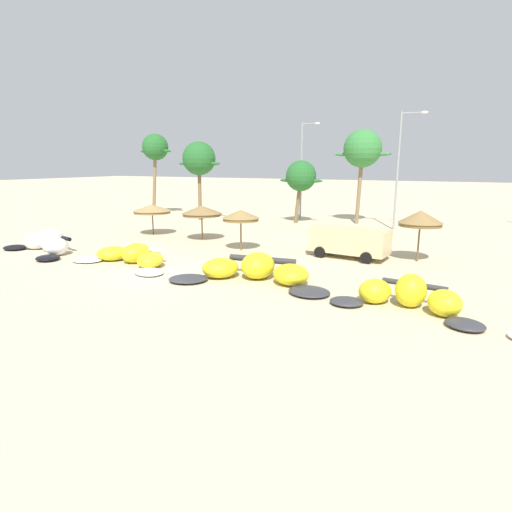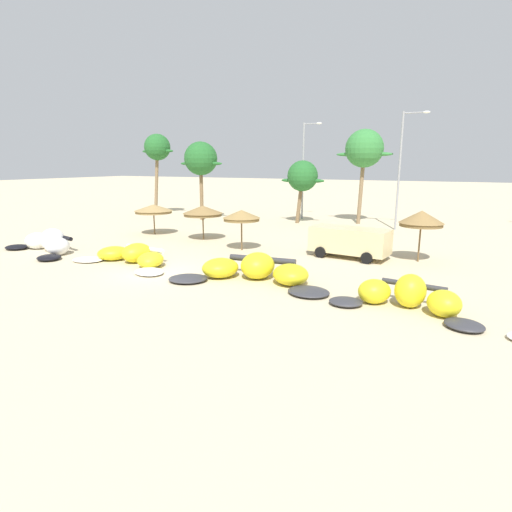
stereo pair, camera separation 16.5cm
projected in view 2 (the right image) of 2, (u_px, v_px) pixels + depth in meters
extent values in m
plane|color=beige|center=(156.00, 272.00, 22.16)|extent=(260.00, 260.00, 0.00)
ellipsoid|color=black|center=(17.00, 247.00, 28.07)|extent=(1.71, 1.53, 0.30)
ellipsoid|color=white|center=(38.00, 241.00, 28.12)|extent=(2.07, 2.05, 1.12)
ellipsoid|color=white|center=(53.00, 240.00, 27.40)|extent=(1.68, 1.83, 1.51)
ellipsoid|color=white|center=(58.00, 246.00, 26.22)|extent=(1.84, 1.95, 1.12)
ellipsoid|color=black|center=(49.00, 257.00, 24.96)|extent=(2.05, 1.99, 0.30)
cylinder|color=black|center=(61.00, 237.00, 27.78)|extent=(2.85, 0.92, 0.26)
cube|color=black|center=(50.00, 240.00, 27.29)|extent=(1.15, 0.79, 0.04)
ellipsoid|color=white|center=(88.00, 259.00, 24.61)|extent=(2.15, 1.84, 0.23)
ellipsoid|color=yellow|center=(114.00, 253.00, 24.86)|extent=(2.31, 2.34, 0.84)
ellipsoid|color=yellow|center=(137.00, 253.00, 24.31)|extent=(1.63, 2.00, 1.13)
ellipsoid|color=yellow|center=(151.00, 260.00, 23.17)|extent=(2.15, 2.32, 0.84)
ellipsoid|color=white|center=(149.00, 272.00, 21.83)|extent=(2.30, 2.11, 0.23)
cylinder|color=white|center=(145.00, 249.00, 24.81)|extent=(3.05, 0.60, 0.28)
cube|color=white|center=(134.00, 253.00, 24.16)|extent=(1.17, 0.78, 0.04)
ellipsoid|color=#333338|center=(188.00, 279.00, 20.46)|extent=(2.47, 2.36, 0.27)
ellipsoid|color=yellow|center=(220.00, 268.00, 21.10)|extent=(2.39, 2.49, 0.98)
ellipsoid|color=yellow|center=(258.00, 266.00, 20.86)|extent=(1.89, 2.10, 1.33)
ellipsoid|color=yellow|center=(291.00, 274.00, 19.83)|extent=(2.53, 2.55, 0.98)
ellipsoid|color=#333338|center=(309.00, 292.00, 18.38)|extent=(2.26, 2.08, 0.27)
cylinder|color=#333338|center=(262.00, 260.00, 21.43)|extent=(3.57, 0.73, 0.32)
cube|color=#333338|center=(256.00, 266.00, 20.68)|extent=(1.36, 0.83, 0.04)
ellipsoid|color=#333338|center=(346.00, 302.00, 17.01)|extent=(1.61, 1.49, 0.27)
ellipsoid|color=yellow|center=(374.00, 291.00, 17.18)|extent=(1.83, 1.84, 1.01)
ellipsoid|color=yellow|center=(410.00, 291.00, 16.67)|extent=(1.39, 1.53, 1.36)
ellipsoid|color=yellow|center=(444.00, 303.00, 15.69)|extent=(1.72, 1.79, 1.01)
ellipsoid|color=#333338|center=(464.00, 325.00, 14.57)|extent=(1.79, 1.72, 0.27)
cylinder|color=#333338|center=(414.00, 285.00, 17.03)|extent=(2.59, 0.57, 0.23)
cube|color=#333338|center=(409.00, 292.00, 16.56)|extent=(1.00, 0.61, 0.04)
cylinder|color=brown|center=(154.00, 223.00, 33.79)|extent=(0.10, 0.10, 1.93)
cone|color=#9E7F4C|center=(153.00, 208.00, 33.52)|extent=(3.06, 3.06, 0.51)
cylinder|color=olive|center=(154.00, 212.00, 33.60)|extent=(2.91, 2.91, 0.20)
cylinder|color=brown|center=(203.00, 227.00, 31.35)|extent=(0.10, 0.10, 2.02)
cone|color=olive|center=(203.00, 209.00, 31.07)|extent=(2.98, 2.98, 0.58)
cylinder|color=brown|center=(203.00, 215.00, 31.16)|extent=(2.84, 2.84, 0.20)
cylinder|color=brown|center=(242.00, 234.00, 27.57)|extent=(0.10, 0.10, 2.17)
cone|color=olive|center=(241.00, 214.00, 27.27)|extent=(2.48, 2.48, 0.53)
cylinder|color=olive|center=(242.00, 219.00, 27.35)|extent=(2.35, 2.35, 0.20)
cylinder|color=brown|center=(419.00, 242.00, 24.33)|extent=(0.10, 0.10, 2.30)
cone|color=olive|center=(422.00, 217.00, 24.00)|extent=(2.53, 2.53, 0.72)
cylinder|color=brown|center=(421.00, 225.00, 24.10)|extent=(2.41, 2.41, 0.20)
cube|color=beige|center=(350.00, 240.00, 25.38)|extent=(4.91, 2.48, 1.50)
cube|color=black|center=(330.00, 234.00, 26.03)|extent=(1.40, 2.02, 0.56)
cylinder|color=black|center=(321.00, 252.00, 25.55)|extent=(0.70, 0.32, 0.68)
cylinder|color=black|center=(333.00, 247.00, 27.12)|extent=(0.70, 0.32, 0.68)
cylinder|color=black|center=(367.00, 258.00, 23.96)|extent=(0.70, 0.32, 0.68)
cylinder|color=black|center=(377.00, 252.00, 25.53)|extent=(0.70, 0.32, 0.68)
cylinder|color=#7F6647|center=(157.00, 182.00, 46.21)|extent=(1.07, 0.36, 7.42)
sphere|color=#236028|center=(157.00, 147.00, 45.25)|extent=(2.83, 2.83, 2.83)
ellipsoid|color=#236028|center=(149.00, 151.00, 45.84)|extent=(1.98, 0.50, 0.36)
ellipsoid|color=#236028|center=(166.00, 151.00, 44.84)|extent=(1.98, 0.50, 0.36)
cylinder|color=brown|center=(201.00, 190.00, 42.17)|extent=(0.40, 0.36, 6.16)
sphere|color=#236028|center=(201.00, 158.00, 41.49)|extent=(3.32, 3.32, 3.32)
ellipsoid|color=#236028|center=(190.00, 164.00, 42.19)|extent=(2.32, 0.50, 0.36)
ellipsoid|color=#236028|center=(212.00, 164.00, 41.01)|extent=(2.32, 0.50, 0.36)
cylinder|color=brown|center=(300.00, 200.00, 39.98)|extent=(0.81, 0.36, 4.53)
sphere|color=#236028|center=(303.00, 176.00, 39.39)|extent=(2.91, 2.91, 2.91)
ellipsoid|color=#236028|center=(291.00, 180.00, 40.00)|extent=(2.03, 0.50, 0.36)
ellipsoid|color=#236028|center=(314.00, 181.00, 38.97)|extent=(2.03, 0.50, 0.36)
cylinder|color=#7F6647|center=(361.00, 187.00, 39.26)|extent=(0.58, 0.36, 7.04)
sphere|color=#337A38|center=(364.00, 148.00, 38.44)|extent=(3.51, 3.51, 3.51)
ellipsoid|color=#337A38|center=(349.00, 154.00, 39.18)|extent=(2.46, 0.50, 0.36)
ellipsoid|color=#337A38|center=(380.00, 154.00, 37.94)|extent=(2.46, 0.50, 0.36)
cylinder|color=gray|center=(303.00, 172.00, 42.46)|extent=(0.18, 0.18, 9.68)
cylinder|color=gray|center=(312.00, 124.00, 41.09)|extent=(1.56, 0.10, 0.10)
ellipsoid|color=silver|center=(319.00, 123.00, 40.74)|extent=(0.56, 0.24, 0.20)
cylinder|color=gray|center=(399.00, 172.00, 35.34)|extent=(0.18, 0.18, 9.89)
cylinder|color=gray|center=(415.00, 113.00, 33.90)|extent=(1.78, 0.10, 0.10)
ellipsoid|color=silver|center=(427.00, 112.00, 33.51)|extent=(0.56, 0.24, 0.20)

